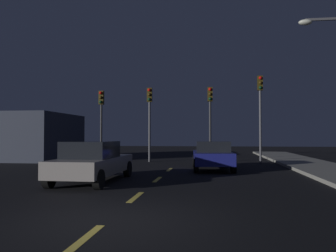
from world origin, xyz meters
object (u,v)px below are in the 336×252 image
(traffic_signal_far_left, at_px, (101,112))
(car_stopped_ahead, at_px, (212,155))
(car_adjacent_lane, at_px, (93,161))
(traffic_signal_center_left, at_px, (149,110))
(traffic_signal_far_right, at_px, (260,102))
(traffic_signal_center_right, at_px, (210,109))

(traffic_signal_far_left, xyz_separation_m, car_stopped_ahead, (7.24, -4.64, -2.54))
(car_stopped_ahead, distance_m, car_adjacent_lane, 6.63)
(traffic_signal_center_left, height_order, traffic_signal_far_right, traffic_signal_far_right)
(traffic_signal_center_left, xyz_separation_m, traffic_signal_far_right, (6.98, 0.00, 0.40))
(traffic_signal_far_right, bearing_deg, car_adjacent_lane, -127.21)
(traffic_signal_center_left, height_order, traffic_signal_center_right, traffic_signal_center_left)
(car_stopped_ahead, bearing_deg, car_adjacent_lane, -131.08)
(traffic_signal_center_right, xyz_separation_m, car_adjacent_lane, (-4.23, -9.64, -2.59))
(car_stopped_ahead, bearing_deg, traffic_signal_center_left, 130.83)
(traffic_signal_far_left, height_order, car_stopped_ahead, traffic_signal_far_left)
(car_stopped_ahead, bearing_deg, traffic_signal_far_left, 147.32)
(traffic_signal_center_left, bearing_deg, traffic_signal_far_left, -179.99)
(traffic_signal_center_right, relative_size, car_adjacent_lane, 1.03)
(traffic_signal_center_right, bearing_deg, traffic_signal_center_left, 180.00)
(traffic_signal_far_left, distance_m, traffic_signal_center_right, 7.11)
(traffic_signal_far_left, height_order, traffic_signal_far_right, traffic_signal_far_right)
(traffic_signal_far_left, relative_size, traffic_signal_far_right, 0.86)
(traffic_signal_far_left, relative_size, car_stopped_ahead, 1.12)
(traffic_signal_center_right, bearing_deg, traffic_signal_far_right, 0.02)
(traffic_signal_center_right, relative_size, car_stopped_ahead, 1.15)
(traffic_signal_far_left, distance_m, traffic_signal_center_left, 3.23)
(car_stopped_ahead, xyz_separation_m, car_adjacent_lane, (-4.35, -4.99, 0.03))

